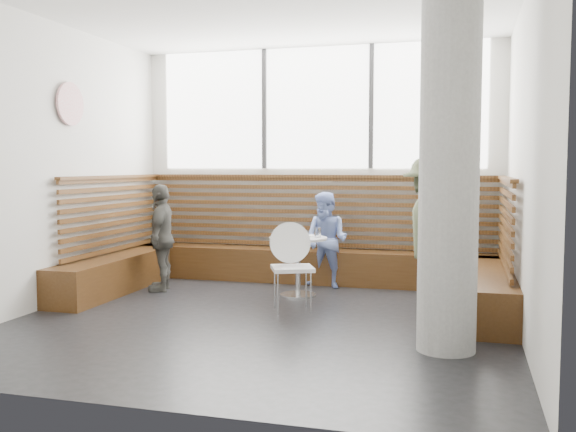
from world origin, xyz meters
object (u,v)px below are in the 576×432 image
(cafe_chair, at_px, (294,259))
(child_left, at_px, (162,237))
(adult_man, at_px, (432,232))
(child_back, at_px, (327,240))
(concrete_column, at_px, (449,164))
(cafe_table, at_px, (298,254))

(cafe_chair, height_order, child_left, child_left)
(adult_man, bearing_deg, child_back, 44.93)
(concrete_column, distance_m, child_left, 4.09)
(cafe_table, height_order, adult_man, adult_man)
(concrete_column, height_order, cafe_chair, concrete_column)
(adult_man, relative_size, child_left, 1.26)
(cafe_chair, bearing_deg, cafe_table, 78.22)
(concrete_column, distance_m, cafe_chair, 2.28)
(cafe_table, bearing_deg, cafe_chair, -78.71)
(concrete_column, distance_m, child_back, 3.14)
(child_back, height_order, child_left, child_left)
(cafe_chair, bearing_deg, concrete_column, -58.30)
(concrete_column, xyz_separation_m, adult_man, (-0.21, 1.59, -0.75))
(concrete_column, relative_size, cafe_table, 4.44)
(concrete_column, height_order, child_back, concrete_column)
(child_left, bearing_deg, child_back, 96.30)
(cafe_table, height_order, cafe_chair, cafe_chair)
(cafe_table, height_order, child_back, child_back)
(concrete_column, height_order, child_left, concrete_column)
(cafe_chair, bearing_deg, child_left, 139.02)
(concrete_column, distance_m, cafe_table, 2.84)
(child_left, bearing_deg, adult_man, 72.53)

